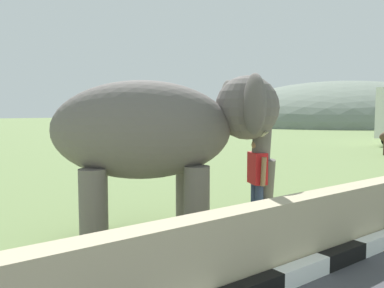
{
  "coord_description": "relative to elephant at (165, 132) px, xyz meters",
  "views": [
    {
      "loc": [
        -1.28,
        0.44,
        2.18
      ],
      "look_at": [
        2.78,
        5.83,
        1.6
      ],
      "focal_mm": 37.24,
      "sensor_mm": 36.0,
      "label": 1
    }
  ],
  "objects": [
    {
      "name": "barrier_parapet",
      "position": [
        -0.5,
        -2.45,
        -1.3
      ],
      "size": [
        28.0,
        0.36,
        1.0
      ],
      "primitive_type": "cube",
      "color": "tan",
      "rests_on": "ground_plane"
    },
    {
      "name": "elephant",
      "position": [
        0.0,
        0.0,
        0.0
      ],
      "size": [
        4.0,
        3.32,
        2.8
      ],
      "color": "#635C59",
      "rests_on": "ground_plane"
    },
    {
      "name": "person_handler",
      "position": [
        1.55,
        -0.75,
        -0.88
      ],
      "size": [
        0.37,
        0.65,
        1.66
      ],
      "color": "navy",
      "rests_on": "ground_plane"
    },
    {
      "name": "hill_east",
      "position": [
        52.5,
        29.35,
        -1.8
      ],
      "size": [
        44.86,
        35.89,
        13.03
      ],
      "color": "slate",
      "rests_on": "ground_plane"
    }
  ]
}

